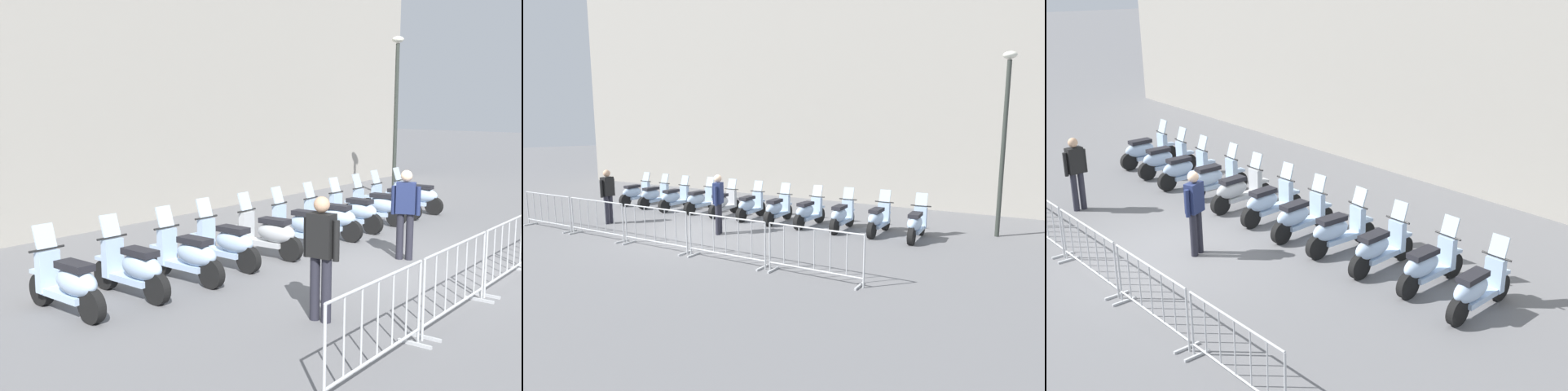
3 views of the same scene
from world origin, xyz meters
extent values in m
plane|color=slate|center=(0.00, 0.00, 0.00)|extent=(120.00, 120.00, 0.00)
cube|color=#9E998E|center=(-1.75, 8.28, 6.22)|extent=(27.89, 8.14, 12.43)
cylinder|color=black|center=(-6.07, 2.04, 0.24)|extent=(0.23, 0.50, 0.48)
cylinder|color=black|center=(-5.83, 0.82, 0.24)|extent=(0.23, 0.50, 0.48)
cube|color=#A8C1E0|center=(-5.95, 1.43, 0.28)|extent=(0.44, 0.91, 0.10)
ellipsoid|color=#A8C1E0|center=(-5.90, 1.16, 0.52)|extent=(0.51, 0.89, 0.40)
cube|color=black|center=(-5.90, 1.19, 0.74)|extent=(0.39, 0.64, 0.10)
cube|color=#A8C1E0|center=(-6.03, 1.86, 0.55)|extent=(0.36, 0.20, 0.60)
cylinder|color=black|center=(-6.03, 1.86, 0.88)|extent=(0.56, 0.14, 0.04)
cube|color=silver|center=(-6.04, 1.91, 1.06)|extent=(0.34, 0.20, 0.35)
cube|color=#A8C1E0|center=(-6.07, 2.04, 0.51)|extent=(0.26, 0.35, 0.06)
cylinder|color=black|center=(-4.97, 2.20, 0.24)|extent=(0.23, 0.50, 0.48)
cylinder|color=black|center=(-4.74, 0.98, 0.24)|extent=(0.23, 0.50, 0.48)
cube|color=#A8C1E0|center=(-4.85, 1.59, 0.28)|extent=(0.43, 0.90, 0.10)
ellipsoid|color=#A8C1E0|center=(-4.80, 1.32, 0.52)|extent=(0.51, 0.89, 0.40)
cube|color=black|center=(-4.81, 1.35, 0.74)|extent=(0.39, 0.64, 0.10)
cube|color=#A8C1E0|center=(-4.93, 2.02, 0.55)|extent=(0.36, 0.20, 0.60)
cylinder|color=black|center=(-4.93, 2.02, 0.88)|extent=(0.56, 0.14, 0.04)
cube|color=silver|center=(-4.94, 2.07, 1.06)|extent=(0.34, 0.20, 0.35)
cube|color=#A8C1E0|center=(-4.97, 2.20, 0.51)|extent=(0.26, 0.35, 0.06)
cylinder|color=black|center=(-3.88, 2.36, 0.24)|extent=(0.23, 0.50, 0.48)
cylinder|color=black|center=(-3.64, 1.15, 0.24)|extent=(0.23, 0.50, 0.48)
cube|color=#A8C1E0|center=(-3.76, 1.76, 0.28)|extent=(0.44, 0.91, 0.10)
ellipsoid|color=#A8C1E0|center=(-3.71, 1.48, 0.52)|extent=(0.52, 0.89, 0.40)
cube|color=black|center=(-3.71, 1.51, 0.74)|extent=(0.39, 0.64, 0.10)
cube|color=#A8C1E0|center=(-3.84, 2.18, 0.55)|extent=(0.36, 0.20, 0.60)
cylinder|color=black|center=(-3.84, 2.18, 0.88)|extent=(0.56, 0.14, 0.04)
cube|color=silver|center=(-3.85, 2.23, 1.06)|extent=(0.34, 0.20, 0.35)
cube|color=#A8C1E0|center=(-3.88, 2.36, 0.51)|extent=(0.26, 0.35, 0.06)
cylinder|color=black|center=(-2.82, 2.73, 0.24)|extent=(0.22, 0.50, 0.48)
cylinder|color=black|center=(-2.60, 1.51, 0.24)|extent=(0.22, 0.50, 0.48)
cube|color=#A8C1E0|center=(-2.71, 2.12, 0.28)|extent=(0.43, 0.90, 0.10)
ellipsoid|color=#A8C1E0|center=(-2.66, 1.84, 0.52)|extent=(0.50, 0.89, 0.40)
cube|color=black|center=(-2.66, 1.87, 0.74)|extent=(0.38, 0.64, 0.10)
cube|color=#A8C1E0|center=(-2.78, 2.54, 0.55)|extent=(0.36, 0.20, 0.60)
cylinder|color=black|center=(-2.78, 2.54, 0.88)|extent=(0.56, 0.14, 0.04)
cube|color=silver|center=(-2.79, 2.59, 1.06)|extent=(0.34, 0.19, 0.35)
cube|color=#A8C1E0|center=(-2.82, 2.73, 0.51)|extent=(0.25, 0.35, 0.06)
cylinder|color=black|center=(-1.76, 2.86, 0.24)|extent=(0.26, 0.50, 0.48)
cylinder|color=black|center=(-1.45, 1.66, 0.24)|extent=(0.26, 0.50, 0.48)
cube|color=#B7BABC|center=(-1.61, 2.26, 0.28)|extent=(0.49, 0.91, 0.10)
ellipsoid|color=#B7BABC|center=(-1.54, 1.99, 0.52)|extent=(0.56, 0.90, 0.40)
cube|color=black|center=(-1.55, 2.02, 0.74)|extent=(0.42, 0.65, 0.10)
cube|color=#B7BABC|center=(-1.72, 2.68, 0.55)|extent=(0.36, 0.22, 0.60)
cylinder|color=black|center=(-1.72, 2.68, 0.88)|extent=(0.55, 0.18, 0.04)
cube|color=silver|center=(-1.73, 2.73, 1.06)|extent=(0.34, 0.22, 0.35)
cube|color=#B7BABC|center=(-1.76, 2.86, 0.51)|extent=(0.27, 0.36, 0.06)
cylinder|color=black|center=(-0.69, 3.11, 0.24)|extent=(0.26, 0.50, 0.48)
cylinder|color=black|center=(-0.37, 1.91, 0.24)|extent=(0.26, 0.50, 0.48)
cube|color=#A8C1E0|center=(-0.53, 2.51, 0.28)|extent=(0.50, 0.91, 0.10)
ellipsoid|color=#A8C1E0|center=(-0.46, 2.24, 0.52)|extent=(0.57, 0.90, 0.40)
cube|color=black|center=(-0.47, 2.27, 0.74)|extent=(0.43, 0.65, 0.10)
cube|color=#A8C1E0|center=(-0.64, 2.93, 0.55)|extent=(0.36, 0.22, 0.60)
cylinder|color=black|center=(-0.64, 2.93, 0.88)|extent=(0.55, 0.18, 0.04)
cube|color=silver|center=(-0.66, 2.98, 1.06)|extent=(0.35, 0.22, 0.35)
cube|color=#A8C1E0|center=(-0.69, 3.11, 0.51)|extent=(0.28, 0.36, 0.06)
cylinder|color=black|center=(0.40, 3.29, 0.24)|extent=(0.26, 0.50, 0.48)
cylinder|color=black|center=(0.72, 2.09, 0.24)|extent=(0.26, 0.50, 0.48)
cube|color=#A8C1E0|center=(0.56, 2.69, 0.28)|extent=(0.49, 0.91, 0.10)
ellipsoid|color=#A8C1E0|center=(0.63, 2.42, 0.52)|extent=(0.56, 0.90, 0.40)
cube|color=black|center=(0.62, 2.45, 0.74)|extent=(0.42, 0.65, 0.10)
cube|color=#A8C1E0|center=(0.45, 3.11, 0.55)|extent=(0.36, 0.22, 0.60)
cylinder|color=black|center=(0.45, 3.11, 0.88)|extent=(0.55, 0.18, 0.04)
cube|color=silver|center=(0.44, 3.16, 1.06)|extent=(0.34, 0.22, 0.35)
cube|color=#A8C1E0|center=(0.40, 3.29, 0.51)|extent=(0.27, 0.36, 0.06)
cylinder|color=black|center=(1.54, 3.58, 0.24)|extent=(0.21, 0.49, 0.48)
cylinder|color=black|center=(1.72, 2.35, 0.24)|extent=(0.21, 0.49, 0.48)
cube|color=#A8C1E0|center=(1.63, 2.96, 0.28)|extent=(0.40, 0.90, 0.10)
ellipsoid|color=#A8C1E0|center=(1.67, 2.69, 0.52)|extent=(0.47, 0.88, 0.40)
cube|color=black|center=(1.67, 2.72, 0.74)|extent=(0.36, 0.63, 0.10)
cube|color=#A8C1E0|center=(1.57, 3.39, 0.55)|extent=(0.36, 0.19, 0.60)
cylinder|color=black|center=(1.57, 3.39, 0.88)|extent=(0.56, 0.11, 0.04)
cube|color=silver|center=(1.56, 3.44, 1.06)|extent=(0.34, 0.18, 0.35)
cube|color=#A8C1E0|center=(1.54, 3.58, 0.51)|extent=(0.24, 0.35, 0.06)
cylinder|color=black|center=(2.57, 3.79, 0.24)|extent=(0.25, 0.50, 0.48)
cylinder|color=black|center=(2.86, 2.58, 0.24)|extent=(0.25, 0.50, 0.48)
cube|color=#A8C1E0|center=(2.72, 3.18, 0.28)|extent=(0.48, 0.91, 0.10)
ellipsoid|color=#A8C1E0|center=(2.78, 2.91, 0.52)|extent=(0.55, 0.90, 0.40)
cube|color=black|center=(2.77, 2.94, 0.74)|extent=(0.41, 0.65, 0.10)
cube|color=#A8C1E0|center=(2.61, 3.61, 0.55)|extent=(0.36, 0.22, 0.60)
cylinder|color=black|center=(2.61, 3.61, 0.88)|extent=(0.55, 0.17, 0.04)
cube|color=silver|center=(2.60, 3.65, 1.06)|extent=(0.34, 0.21, 0.35)
cube|color=#A8C1E0|center=(2.57, 3.79, 0.51)|extent=(0.27, 0.36, 0.06)
cylinder|color=black|center=(3.65, 4.10, 0.24)|extent=(0.24, 0.50, 0.48)
cylinder|color=black|center=(3.91, 2.89, 0.24)|extent=(0.24, 0.50, 0.48)
cube|color=#A8C1E0|center=(3.78, 3.49, 0.28)|extent=(0.45, 0.91, 0.10)
ellipsoid|color=#A8C1E0|center=(3.84, 3.22, 0.52)|extent=(0.52, 0.90, 0.40)
cube|color=black|center=(3.83, 3.25, 0.74)|extent=(0.40, 0.64, 0.10)
cube|color=#A8C1E0|center=(3.69, 3.92, 0.55)|extent=(0.36, 0.21, 0.60)
cylinder|color=black|center=(3.69, 3.92, 0.88)|extent=(0.56, 0.15, 0.04)
cube|color=silver|center=(3.68, 3.97, 1.06)|extent=(0.34, 0.20, 0.35)
cube|color=#A8C1E0|center=(3.65, 4.10, 0.51)|extent=(0.26, 0.35, 0.06)
cylinder|color=black|center=(4.73, 4.22, 0.24)|extent=(0.25, 0.50, 0.48)
cylinder|color=black|center=(5.03, 3.02, 0.24)|extent=(0.25, 0.50, 0.48)
cube|color=#A8C1E0|center=(4.88, 3.62, 0.28)|extent=(0.48, 0.91, 0.10)
ellipsoid|color=#A8C1E0|center=(4.95, 3.35, 0.52)|extent=(0.55, 0.90, 0.40)
cube|color=black|center=(4.94, 3.38, 0.74)|extent=(0.42, 0.65, 0.10)
cube|color=#A8C1E0|center=(4.78, 4.04, 0.55)|extent=(0.36, 0.22, 0.60)
cylinder|color=black|center=(4.78, 4.04, 0.88)|extent=(0.55, 0.17, 0.04)
cube|color=silver|center=(4.77, 4.09, 1.06)|extent=(0.34, 0.21, 0.35)
cube|color=#A8C1E0|center=(4.73, 4.22, 0.51)|extent=(0.27, 0.36, 0.06)
cube|color=#B2B5B7|center=(-5.02, -2.84, 0.02)|extent=(0.13, 0.44, 0.04)
cube|color=#B2B5B7|center=(-3.09, -2.44, 0.02)|extent=(0.13, 0.44, 0.04)
cylinder|color=#B2B5B7|center=(-5.10, -2.86, 0.53)|extent=(0.04, 0.04, 1.05)
cylinder|color=#B2B5B7|center=(-3.01, -2.42, 0.53)|extent=(0.04, 0.04, 1.05)
cylinder|color=#B2B5B7|center=(-4.06, -2.64, 1.05)|extent=(2.10, 0.48, 0.04)
cylinder|color=#B2B5B7|center=(-4.06, -2.64, 0.18)|extent=(2.10, 0.48, 0.04)
cylinder|color=#B2B5B7|center=(-4.75, -2.79, 0.61)|extent=(0.02, 0.02, 0.87)
cylinder|color=#B2B5B7|center=(-4.41, -2.71, 0.61)|extent=(0.02, 0.02, 0.87)
cylinder|color=#B2B5B7|center=(-4.06, -2.64, 0.61)|extent=(0.02, 0.02, 0.87)
cylinder|color=#B2B5B7|center=(-3.71, -2.57, 0.61)|extent=(0.02, 0.02, 0.87)
cylinder|color=#B2B5B7|center=(-3.36, -2.49, 0.61)|extent=(0.02, 0.02, 0.87)
cube|color=#B2B5B7|center=(-2.81, -2.38, 0.02)|extent=(0.13, 0.44, 0.04)
cube|color=#B2B5B7|center=(-0.89, -1.97, 0.02)|extent=(0.13, 0.44, 0.04)
cylinder|color=#B2B5B7|center=(-2.89, -2.39, 0.53)|extent=(0.04, 0.04, 1.05)
cylinder|color=#B2B5B7|center=(-0.80, -1.95, 0.53)|extent=(0.04, 0.04, 1.05)
cylinder|color=#B2B5B7|center=(-1.85, -2.17, 1.05)|extent=(2.10, 0.48, 0.04)
cylinder|color=#B2B5B7|center=(-1.85, -2.17, 0.18)|extent=(2.10, 0.48, 0.04)
cylinder|color=#B2B5B7|center=(-2.55, -2.32, 0.61)|extent=(0.02, 0.02, 0.87)
cylinder|color=#B2B5B7|center=(-2.20, -2.25, 0.61)|extent=(0.02, 0.02, 0.87)
cylinder|color=#B2B5B7|center=(-1.85, -2.17, 0.61)|extent=(0.02, 0.02, 0.87)
cylinder|color=#B2B5B7|center=(-1.50, -2.10, 0.61)|extent=(0.02, 0.02, 0.87)
cylinder|color=#B2B5B7|center=(-1.15, -2.02, 0.61)|extent=(0.02, 0.02, 0.87)
cube|color=#B2B5B7|center=(-0.60, -1.91, 0.02)|extent=(0.13, 0.44, 0.04)
cube|color=#B2B5B7|center=(1.32, -1.50, 0.02)|extent=(0.13, 0.44, 0.04)
cylinder|color=#B2B5B7|center=(-0.68, -1.93, 0.53)|extent=(0.04, 0.04, 1.05)
cylinder|color=#B2B5B7|center=(1.41, -1.48, 0.53)|extent=(0.04, 0.04, 1.05)
cylinder|color=#B2B5B7|center=(0.36, -1.71, 1.05)|extent=(2.10, 0.48, 0.04)
cylinder|color=#B2B5B7|center=(0.36, -1.71, 0.18)|extent=(2.10, 0.48, 0.04)
cylinder|color=#B2B5B7|center=(-0.34, -1.85, 0.61)|extent=(0.02, 0.02, 0.87)
cylinder|color=#B2B5B7|center=(0.01, -1.78, 0.61)|extent=(0.02, 0.02, 0.87)
cylinder|color=#B2B5B7|center=(0.36, -1.71, 0.61)|extent=(0.02, 0.02, 0.87)
cylinder|color=#B2B5B7|center=(0.71, -1.63, 0.61)|extent=(0.02, 0.02, 0.87)
cylinder|color=#B2B5B7|center=(1.06, -1.56, 0.61)|extent=(0.02, 0.02, 0.87)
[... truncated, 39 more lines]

